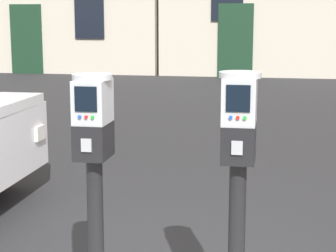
# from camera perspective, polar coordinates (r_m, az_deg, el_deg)

# --- Properties ---
(parking_meter_near_kerb) EXTENTS (0.22, 0.25, 1.29)m
(parking_meter_near_kerb) POSITION_cam_1_polar(r_m,az_deg,el_deg) (3.26, -7.11, -2.04)
(parking_meter_near_kerb) COLOR black
(parking_meter_near_kerb) RESTS_ON sidewalk_slab
(parking_meter_twin_adjacent) EXTENTS (0.22, 0.25, 1.31)m
(parking_meter_twin_adjacent) POSITION_cam_1_polar(r_m,az_deg,el_deg) (3.11, 6.76, -2.31)
(parking_meter_twin_adjacent) COLOR black
(parking_meter_twin_adjacent) RESTS_ON sidewalk_slab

